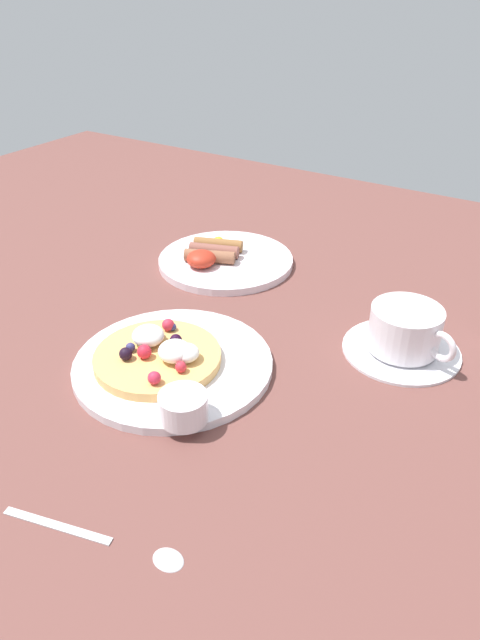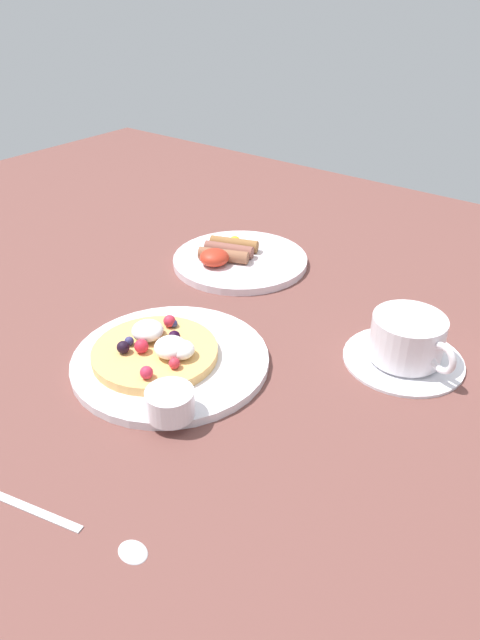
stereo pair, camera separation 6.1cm
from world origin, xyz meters
The scene contains 9 objects.
ground_plane centered at (0.00, 0.00, -1.50)cm, with size 187.91×145.70×3.00cm, color brown.
pancake_plate centered at (-0.14, -6.59, 0.54)cm, with size 24.37×24.37×1.08cm, color white.
pancake_with_berries centered at (-1.20, -7.62, 2.18)cm, with size 15.46×15.46×3.58cm.
syrup_ramekin centered at (7.45, -14.28, 2.66)cm, with size 5.27×5.27×3.07cm.
breakfast_plate centered at (-10.27, 20.72, 0.59)cm, with size 22.06×22.06×1.19cm, color white.
fried_breakfast centered at (-12.32, 19.49, 2.19)cm, with size 9.72×12.83×2.77cm.
coffee_saucer centered at (22.59, 11.63, 0.38)cm, with size 14.90×14.90×0.75cm, color white.
coffee_cup centered at (22.72, 11.58, 3.63)cm, with size 11.53×8.95×5.55cm.
teaspoon centered at (11.91, -29.20, 0.24)cm, with size 17.19×5.34×0.60cm.
Camera 2 is at (42.13, -46.85, 42.36)cm, focal length 32.20 mm.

